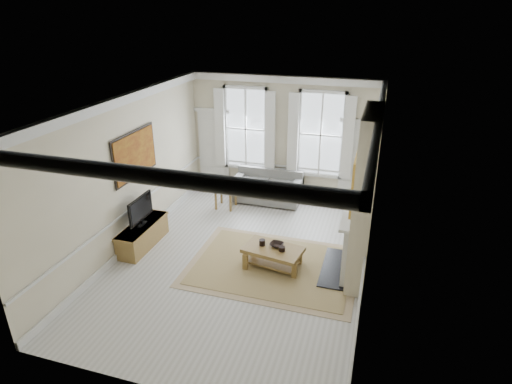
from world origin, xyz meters
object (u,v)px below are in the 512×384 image
(coffee_table, at_px, (273,251))
(tv_stand, at_px, (143,235))
(side_table, at_px, (226,190))
(sofa, at_px, (268,189))

(coffee_table, xyz_separation_m, tv_stand, (-3.06, -0.02, -0.10))
(side_table, distance_m, tv_stand, 2.70)
(sofa, relative_size, tv_stand, 1.24)
(side_table, xyz_separation_m, tv_stand, (-1.09, -2.45, -0.23))
(sofa, bearing_deg, side_table, -142.05)
(side_table, bearing_deg, sofa, 37.95)
(coffee_table, bearing_deg, sofa, 116.88)
(coffee_table, bearing_deg, tv_stand, -169.98)
(tv_stand, bearing_deg, side_table, 65.99)
(coffee_table, relative_size, tv_stand, 0.86)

